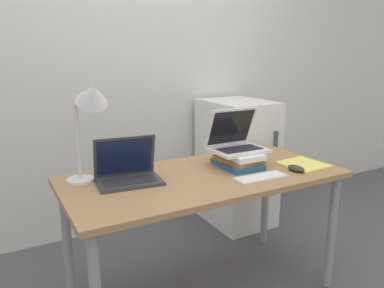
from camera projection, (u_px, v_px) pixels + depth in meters
name	position (u px, v px, depth m)	size (l,w,h in m)	color
wall_back	(132.00, 56.00, 2.81)	(8.00, 0.05, 2.70)	silver
desk	(204.00, 188.00, 2.06)	(1.51, 0.72, 0.73)	#9E754C
laptop_left	(128.00, 173.00, 1.92)	(0.34, 0.25, 0.23)	#333338
book_stack	(238.00, 159.00, 2.17)	(0.23, 0.29, 0.09)	#235693
laptop_on_books	(236.00, 142.00, 2.18)	(0.31, 0.25, 0.25)	silver
wireless_keyboard	(261.00, 178.00, 1.96)	(0.29, 0.11, 0.01)	silver
mouse	(296.00, 168.00, 2.09)	(0.06, 0.11, 0.03)	#2D2D2D
notepad	(303.00, 164.00, 2.20)	(0.25, 0.26, 0.01)	#EFE066
desk_lamp	(91.00, 106.00, 1.84)	(0.23, 0.20, 0.53)	silver
mini_fridge	(236.00, 162.00, 3.05)	(0.46, 0.61, 1.01)	white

